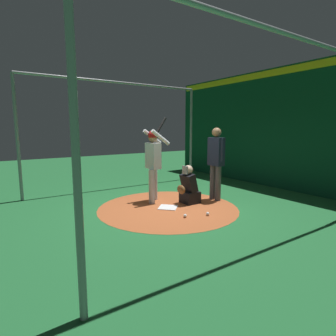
{
  "coord_description": "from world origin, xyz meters",
  "views": [
    {
      "loc": [
        3.45,
        5.15,
        1.88
      ],
      "look_at": [
        0.0,
        0.0,
        0.95
      ],
      "focal_mm": 29.05,
      "sensor_mm": 36.0,
      "label": 1
    }
  ],
  "objects_px": {
    "batter": "(153,159)",
    "umpire": "(216,159)",
    "catcher": "(189,188)",
    "baseball_2": "(208,214)",
    "baseball_0": "(185,216)",
    "baseball_1": "(195,200)",
    "home_plate": "(168,207)"
  },
  "relations": [
    {
      "from": "catcher",
      "to": "home_plate",
      "type": "bearing_deg",
      "value": 3.5
    },
    {
      "from": "catcher",
      "to": "baseball_0",
      "type": "distance_m",
      "value": 1.16
    },
    {
      "from": "baseball_2",
      "to": "catcher",
      "type": "bearing_deg",
      "value": -104.59
    },
    {
      "from": "baseball_0",
      "to": "baseball_2",
      "type": "height_order",
      "value": "same"
    },
    {
      "from": "home_plate",
      "to": "umpire",
      "type": "xyz_separation_m",
      "value": [
        -1.42,
        0.09,
        1.05
      ]
    },
    {
      "from": "baseball_0",
      "to": "baseball_2",
      "type": "relative_size",
      "value": 1.0
    },
    {
      "from": "umpire",
      "to": "baseball_2",
      "type": "relative_size",
      "value": 25.3
    },
    {
      "from": "umpire",
      "to": "baseball_2",
      "type": "height_order",
      "value": "umpire"
    },
    {
      "from": "umpire",
      "to": "baseball_2",
      "type": "xyz_separation_m",
      "value": [
        1.04,
        0.87,
        -1.02
      ]
    },
    {
      "from": "baseball_0",
      "to": "baseball_1",
      "type": "height_order",
      "value": "same"
    },
    {
      "from": "batter",
      "to": "umpire",
      "type": "distance_m",
      "value": 1.61
    },
    {
      "from": "catcher",
      "to": "umpire",
      "type": "distance_m",
      "value": 1.05
    },
    {
      "from": "baseball_1",
      "to": "catcher",
      "type": "bearing_deg",
      "value": 7.51
    },
    {
      "from": "catcher",
      "to": "baseball_2",
      "type": "relative_size",
      "value": 12.99
    },
    {
      "from": "home_plate",
      "to": "umpire",
      "type": "distance_m",
      "value": 1.77
    },
    {
      "from": "umpire",
      "to": "baseball_0",
      "type": "distance_m",
      "value": 1.96
    },
    {
      "from": "batter",
      "to": "baseball_0",
      "type": "xyz_separation_m",
      "value": [
        0.11,
        1.47,
        -1.06
      ]
    },
    {
      "from": "batter",
      "to": "catcher",
      "type": "distance_m",
      "value": 1.16
    },
    {
      "from": "baseball_2",
      "to": "baseball_0",
      "type": "bearing_deg",
      "value": -19.3
    },
    {
      "from": "batter",
      "to": "home_plate",
      "type": "bearing_deg",
      "value": 89.32
    },
    {
      "from": "batter",
      "to": "baseball_1",
      "type": "distance_m",
      "value": 1.5
    },
    {
      "from": "catcher",
      "to": "baseball_0",
      "type": "bearing_deg",
      "value": 48.22
    },
    {
      "from": "home_plate",
      "to": "baseball_0",
      "type": "height_order",
      "value": "baseball_0"
    },
    {
      "from": "catcher",
      "to": "umpire",
      "type": "height_order",
      "value": "umpire"
    },
    {
      "from": "baseball_0",
      "to": "batter",
      "type": "bearing_deg",
      "value": -94.11
    },
    {
      "from": "catcher",
      "to": "umpire",
      "type": "xyz_separation_m",
      "value": [
        -0.78,
        0.13,
        0.69
      ]
    },
    {
      "from": "baseball_0",
      "to": "home_plate",
      "type": "bearing_deg",
      "value": -97.0
    },
    {
      "from": "home_plate",
      "to": "catcher",
      "type": "height_order",
      "value": "catcher"
    },
    {
      "from": "home_plate",
      "to": "catcher",
      "type": "distance_m",
      "value": 0.74
    },
    {
      "from": "batter",
      "to": "catcher",
      "type": "height_order",
      "value": "batter"
    },
    {
      "from": "baseball_0",
      "to": "baseball_1",
      "type": "relative_size",
      "value": 1.0
    },
    {
      "from": "umpire",
      "to": "baseball_1",
      "type": "height_order",
      "value": "umpire"
    }
  ]
}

